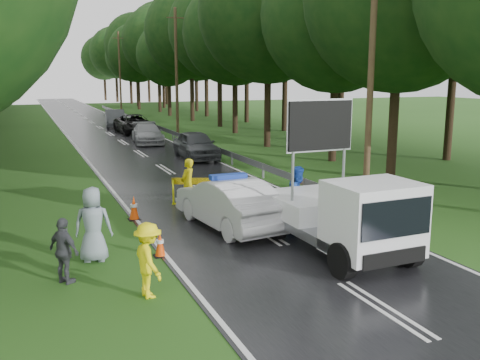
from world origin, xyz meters
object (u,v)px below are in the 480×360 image
officer (188,184)px  barrier (205,185)px  queue_car_fourth (115,118)px  civilian (298,195)px  police_sedan (228,203)px  queue_car_first (196,145)px  queue_car_third (135,124)px  queue_car_second (147,134)px  work_truck (344,215)px

officer → barrier: bearing=164.6°
queue_car_fourth → barrier: bearing=-86.7°
civilian → police_sedan: bearing=139.2°
queue_car_first → queue_car_third: size_ratio=0.84×
civilian → barrier: bearing=88.7°
police_sedan → queue_car_second: police_sedan is taller
officer → queue_car_second: bearing=-139.4°
barrier → civilian: size_ratio=1.23×
queue_car_first → queue_car_fourth: queue_car_fourth is taller
officer → queue_car_fourth: size_ratio=0.38×
work_truck → officer: 6.81m
officer → queue_car_fourth: officer is taller
police_sedan → work_truck: (1.91, -3.63, 0.32)m
barrier → queue_car_first: size_ratio=0.50×
queue_car_first → queue_car_third: 14.96m
civilian → queue_car_third: 29.36m
police_sedan → civilian: (2.30, -0.39, 0.16)m
queue_car_fourth → civilian: bearing=-83.1°
police_sedan → work_truck: size_ratio=0.95×
work_truck → officer: size_ratio=2.79×
officer → queue_car_second: 19.46m
barrier → queue_car_first: (3.12, 10.90, 0.02)m
officer → queue_car_third: (3.35, 26.23, -0.16)m
police_sedan → queue_car_third: size_ratio=0.89×
work_truck → officer: bearing=109.5°
work_truck → queue_car_third: work_truck is taller
officer → civilian: civilian is taller
police_sedan → queue_car_third: (2.84, 28.97, -0.02)m
officer → queue_car_second: size_ratio=0.38×
queue_car_second → barrier: bearing=-89.7°
officer → queue_car_first: (3.91, 11.28, -0.13)m
queue_car_first → civilian: bearing=-92.8°
queue_car_second → work_truck: bearing=-84.4°
police_sedan → barrier: (0.28, 3.11, -0.01)m
officer → queue_car_first: bearing=-150.1°
civilian → queue_car_first: 14.44m
police_sedan → work_truck: bearing=110.6°
work_truck → queue_car_first: bearing=83.8°
queue_car_second → queue_car_fourth: queue_car_fourth is taller
queue_car_fourth → queue_car_first: bearing=-80.0°
police_sedan → civilian: 2.34m
civilian → queue_car_fourth: 35.35m
police_sedan → barrier: police_sedan is taller
work_truck → queue_car_second: (0.43, 25.61, -0.40)m
civilian → queue_car_first: civilian is taller
queue_car_second → queue_car_third: size_ratio=0.87×
barrier → officer: officer is taller
police_sedan → queue_car_first: bearing=-110.8°
civilian → queue_car_third: size_ratio=0.34×
work_truck → queue_car_third: size_ratio=0.93×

